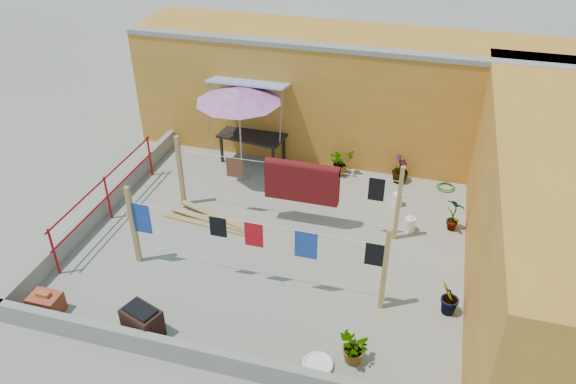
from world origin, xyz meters
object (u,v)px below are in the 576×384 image
object	(u,v)px
green_hose	(446,187)
plant_back_a	(341,161)
white_basin	(318,365)
water_jug_a	(410,224)
patio_umbrella	(238,96)
brick_stack	(46,304)
brazier	(142,322)
outdoor_table	(252,137)
water_jug_b	(397,199)

from	to	relation	value
green_hose	plant_back_a	bearing A→B (deg)	-180.00
white_basin	water_jug_a	xyz separation A→B (m)	(1.10, 4.24, 0.12)
patio_umbrella	plant_back_a	world-z (taller)	patio_umbrella
brick_stack	brazier	bearing A→B (deg)	-0.00
green_hose	water_jug_a	bearing A→B (deg)	-109.32
water_jug_a	green_hose	world-z (taller)	water_jug_a
water_jug_a	green_hose	bearing A→B (deg)	70.68
patio_umbrella	outdoor_table	distance (m)	1.73
water_jug_b	plant_back_a	xyz separation A→B (m)	(-1.59, 1.10, 0.19)
brick_stack	plant_back_a	xyz separation A→B (m)	(4.21, 6.40, 0.15)
green_hose	outdoor_table	bearing A→B (deg)	180.00
outdoor_table	green_hose	xyz separation A→B (m)	(5.07, -0.00, -0.69)
brick_stack	water_jug_b	xyz separation A→B (m)	(5.80, 5.30, -0.04)
brazier	water_jug_a	size ratio (longest dim) A/B	2.03
white_basin	water_jug_a	size ratio (longest dim) A/B	1.38
patio_umbrella	brazier	distance (m)	5.88
outdoor_table	patio_umbrella	bearing A→B (deg)	-90.18
brick_stack	water_jug_b	world-z (taller)	brick_stack
brick_stack	white_basin	bearing A→B (deg)	1.40
water_jug_b	patio_umbrella	bearing A→B (deg)	176.39
patio_umbrella	white_basin	world-z (taller)	patio_umbrella
patio_umbrella	outdoor_table	size ratio (longest dim) A/B	1.48
patio_umbrella	outdoor_table	xyz separation A→B (m)	(0.00, 0.85, -1.51)
outdoor_table	brazier	world-z (taller)	outdoor_table
white_basin	plant_back_a	size ratio (longest dim) A/B	0.74
water_jug_b	white_basin	bearing A→B (deg)	-97.89
water_jug_a	water_jug_b	xyz separation A→B (m)	(-0.38, 0.94, -0.00)
water_jug_b	plant_back_a	bearing A→B (deg)	145.36
white_basin	water_jug_b	size ratio (longest dim) A/B	1.40
brazier	plant_back_a	bearing A→B (deg)	70.65
outdoor_table	plant_back_a	xyz separation A→B (m)	(2.39, -0.00, -0.37)
outdoor_table	green_hose	bearing A→B (deg)	-0.00
patio_umbrella	water_jug_a	distance (m)	4.97
brick_stack	brazier	size ratio (longest dim) A/B	0.72
water_jug_a	water_jug_b	distance (m)	1.01
outdoor_table	plant_back_a	size ratio (longest dim) A/B	2.54
brazier	water_jug_b	bearing A→B (deg)	54.09
water_jug_a	green_hose	xyz separation A→B (m)	(0.72, 2.04, -0.14)
water_jug_a	plant_back_a	size ratio (longest dim) A/B	0.54
plant_back_a	patio_umbrella	bearing A→B (deg)	-160.45
green_hose	plant_back_a	distance (m)	2.71
water_jug_b	outdoor_table	bearing A→B (deg)	164.55
outdoor_table	brick_stack	distance (m)	6.68
patio_umbrella	outdoor_table	world-z (taller)	patio_umbrella
brazier	patio_umbrella	bearing A→B (deg)	91.46
patio_umbrella	green_hose	bearing A→B (deg)	9.49
patio_umbrella	brazier	world-z (taller)	patio_umbrella
outdoor_table	white_basin	size ratio (longest dim) A/B	3.43
water_jug_b	green_hose	world-z (taller)	water_jug_b
plant_back_a	water_jug_b	bearing A→B (deg)	-34.64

